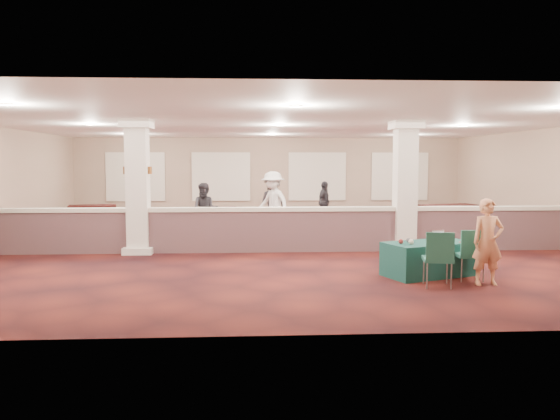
{
  "coord_description": "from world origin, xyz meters",
  "views": [
    {
      "loc": [
        -0.82,
        -14.73,
        2.19
      ],
      "look_at": [
        -0.11,
        -2.0,
        1.07
      ],
      "focal_mm": 35.0,
      "sensor_mm": 36.0,
      "label": 1
    }
  ],
  "objects": [
    {
      "name": "attendee_a",
      "position": [
        -2.12,
        1.17,
        0.8
      ],
      "size": [
        0.78,
        0.45,
        1.59
      ],
      "primitive_type": "imported",
      "rotation": [
        0.0,
        0.0,
        -0.03
      ],
      "color": "black",
      "rests_on": "ground"
    },
    {
      "name": "attendee_b",
      "position": [
        -0.1,
        2.06,
        0.96
      ],
      "size": [
        1.24,
        1.28,
        1.91
      ],
      "primitive_type": "imported",
      "rotation": [
        0.0,
        0.0,
        -0.84
      ],
      "color": "#B9BAB6",
      "rests_on": "ground"
    },
    {
      "name": "yarn_red",
      "position": [
        2.03,
        -4.66,
        0.7
      ],
      "size": [
        0.09,
        0.09,
        0.09
      ],
      "primitive_type": "sphere",
      "color": "maroon",
      "rests_on": "near_table"
    },
    {
      "name": "far_table_back_center",
      "position": [
        -2.0,
        3.2,
        0.35
      ],
      "size": [
        1.9,
        1.35,
        0.7
      ],
      "primitive_type": "cube",
      "rotation": [
        0.0,
        0.0,
        0.32
      ],
      "color": "black",
      "rests_on": "ground"
    },
    {
      "name": "ceiling",
      "position": [
        0.0,
        0.0,
        3.2
      ],
      "size": [
        16.0,
        16.0,
        0.02
      ],
      "primitive_type": "cube",
      "color": "white",
      "rests_on": "wall_back"
    },
    {
      "name": "attendee_c",
      "position": [
        1.81,
        4.38,
        0.76
      ],
      "size": [
        0.8,
        0.99,
        1.53
      ],
      "primitive_type": "imported",
      "rotation": [
        0.0,
        0.0,
        1.07
      ],
      "color": "black",
      "rests_on": "ground"
    },
    {
      "name": "column_right",
      "position": [
        3.0,
        -1.5,
        1.64
      ],
      "size": [
        0.72,
        0.72,
        3.2
      ],
      "color": "silver",
      "rests_on": "ground"
    },
    {
      "name": "attendee_d",
      "position": [
        -0.03,
        4.04,
        0.83
      ],
      "size": [
        0.82,
        0.45,
        1.65
      ],
      "primitive_type": "imported",
      "rotation": [
        0.0,
        0.0,
        3.16
      ],
      "color": "black",
      "rests_on": "ground"
    },
    {
      "name": "conf_chair_main",
      "position": [
        3.25,
        -5.01,
        0.57
      ],
      "size": [
        0.52,
        0.53,
        0.96
      ],
      "rotation": [
        0.0,
        0.0,
        -0.09
      ],
      "color": "#1F5D51",
      "rests_on": "ground"
    },
    {
      "name": "far_table_front_left",
      "position": [
        -2.5,
        0.95,
        0.39
      ],
      "size": [
        2.12,
        1.56,
        0.77
      ],
      "primitive_type": "cube",
      "rotation": [
        0.0,
        0.0,
        -0.36
      ],
      "color": "black",
      "rests_on": "ground"
    },
    {
      "name": "partition_wall",
      "position": [
        0.0,
        -1.5,
        0.57
      ],
      "size": [
        15.6,
        0.28,
        1.1
      ],
      "color": "brown",
      "rests_on": "ground"
    },
    {
      "name": "far_table_front_right",
      "position": [
        5.27,
        0.96,
        0.34
      ],
      "size": [
        1.83,
        1.19,
        0.68
      ],
      "primitive_type": "cube",
      "rotation": [
        0.0,
        0.0,
        -0.22
      ],
      "color": "black",
      "rests_on": "ground"
    },
    {
      "name": "yarn_grey",
      "position": [
        2.22,
        -4.52,
        0.7
      ],
      "size": [
        0.09,
        0.09,
        0.09
      ],
      "primitive_type": "sphere",
      "color": "#49494D",
      "rests_on": "near_table"
    },
    {
      "name": "conf_chair_side",
      "position": [
        2.47,
        -5.5,
        0.59
      ],
      "size": [
        0.57,
        0.58,
        0.99
      ],
      "rotation": [
        0.0,
        0.0,
        -0.17
      ],
      "color": "#1F5D51",
      "rests_on": "ground"
    },
    {
      "name": "sconce_left",
      "position": [
        -3.78,
        -1.5,
        2.0
      ],
      "size": [
        0.12,
        0.12,
        0.18
      ],
      "color": "brown",
      "rests_on": "column_left"
    },
    {
      "name": "column_left",
      "position": [
        -3.5,
        -1.5,
        1.64
      ],
      "size": [
        0.72,
        0.72,
        3.2
      ],
      "color": "silver",
      "rests_on": "ground"
    },
    {
      "name": "laptop_screen",
      "position": [
        2.86,
        -4.33,
        0.77
      ],
      "size": [
        0.28,
        0.12,
        0.2
      ],
      "primitive_type": "cube",
      "rotation": [
        0.0,
        0.0,
        0.36
      ],
      "color": "silver",
      "rests_on": "near_table"
    },
    {
      "name": "scissors",
      "position": [
        3.26,
        -4.51,
        0.66
      ],
      "size": [
        0.11,
        0.06,
        0.01
      ],
      "primitive_type": "cube",
      "rotation": [
        0.0,
        0.0,
        0.36
      ],
      "color": "red",
      "rests_on": "near_table"
    },
    {
      "name": "screen_glow",
      "position": [
        2.86,
        -4.34,
        0.75
      ],
      "size": [
        0.25,
        0.1,
        0.17
      ],
      "primitive_type": "cube",
      "rotation": [
        0.0,
        0.0,
        0.36
      ],
      "color": "#AEB9D1",
      "rests_on": "near_table"
    },
    {
      "name": "sconce_right",
      "position": [
        -3.22,
        -1.5,
        2.0
      ],
      "size": [
        0.12,
        0.12,
        0.18
      ],
      "color": "brown",
      "rests_on": "column_left"
    },
    {
      "name": "far_table_front_center",
      "position": [
        2.0,
        0.3,
        0.37
      ],
      "size": [
        2.02,
        1.49,
        0.74
      ],
      "primitive_type": "cube",
      "rotation": [
        0.0,
        0.0,
        -0.36
      ],
      "color": "black",
      "rests_on": "ground"
    },
    {
      "name": "far_table_back_right",
      "position": [
        5.91,
        3.2,
        0.38
      ],
      "size": [
        2.07,
        1.4,
        0.77
      ],
      "primitive_type": "cube",
      "rotation": [
        0.0,
        0.0,
        0.26
      ],
      "color": "black",
      "rests_on": "ground"
    },
    {
      "name": "near_table",
      "position": [
        2.63,
        -4.48,
        0.33
      ],
      "size": [
        1.89,
        1.4,
        0.65
      ],
      "primitive_type": "cube",
      "rotation": [
        0.0,
        0.0,
        0.36
      ],
      "color": "#0F3831",
      "rests_on": "ground"
    },
    {
      "name": "yarn_cream",
      "position": [
        2.2,
        -4.74,
        0.7
      ],
      "size": [
        0.1,
        0.1,
        0.1
      ],
      "primitive_type": "sphere",
      "color": "beige",
      "rests_on": "near_table"
    },
    {
      "name": "wall_back",
      "position": [
        0.0,
        8.0,
        1.6
      ],
      "size": [
        16.0,
        0.04,
        3.2
      ],
      "primitive_type": "cube",
      "color": "gray",
      "rests_on": "ground"
    },
    {
      "name": "far_table_back_left",
      "position": [
        -6.47,
        5.13,
        0.33
      ],
      "size": [
        1.78,
        1.18,
        0.66
      ],
      "primitive_type": "cube",
      "rotation": [
        0.0,
        0.0,
        0.24
      ],
      "color": "black",
      "rests_on": "ground"
    },
    {
      "name": "woman",
      "position": [
        3.41,
        -5.34,
        0.77
      ],
      "size": [
        0.56,
        0.37,
        1.55
      ],
      "primitive_type": "imported",
      "rotation": [
        0.0,
        0.0,
        0.01
      ],
      "color": "#E29662",
      "rests_on": "ground"
    },
    {
      "name": "laptop_base",
      "position": [
        2.9,
        -4.43,
        0.66
      ],
      "size": [
        0.35,
        0.3,
        0.02
      ],
      "primitive_type": "cube",
      "rotation": [
        0.0,
        0.0,
        0.36
      ],
      "color": "silver",
      "rests_on": "near_table"
    },
    {
      "name": "knitting",
      "position": [
        2.75,
        -4.67,
        0.67
      ],
      "size": [
        0.43,
        0.38,
        0.03
      ],
      "primitive_type": "cube",
      "rotation": [
        0.0,
        0.0,
        0.36
      ],
      "color": "#CE4221",
      "rests_on": "near_table"
    },
    {
      "name": "wall_front",
      "position": [
        0.0,
        -8.0,
        1.6
      ],
      "size": [
        16.0,
        0.04,
        3.2
      ],
      "primitive_type": "cube",
      "color": "gray",
      "rests_on": "ground"
    },
    {
      "name": "ground",
      "position": [
        0.0,
        0.0,
        0.0
      ],
      "size": [
        16.0,
        16.0,
        0.0
      ],
      "primitive_type": "plane",
      "color": "#4D1813",
      "rests_on": "ground"
    }
  ]
}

